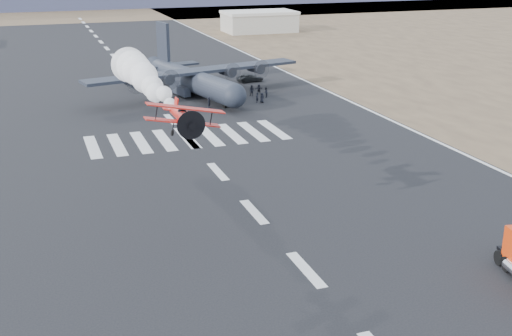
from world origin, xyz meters
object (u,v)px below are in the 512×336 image
aerobatic_biplane (183,117)px  transport_aircraft (191,78)px  crew_b (266,92)px  crew_c (226,92)px  crew_h (252,91)px  crew_g (257,98)px  support_vehicle (250,78)px  crew_e (262,98)px  crew_f (259,89)px  crew_a (209,103)px  crew_d (153,97)px  hangar_right (259,21)px

aerobatic_biplane → transport_aircraft: size_ratio=0.17×
crew_b → crew_c: size_ratio=0.94×
crew_h → aerobatic_biplane: bearing=-79.4°
transport_aircraft → crew_g: transport_aircraft is taller
transport_aircraft → crew_b: bearing=-42.6°
support_vehicle → transport_aircraft: bearing=110.4°
transport_aircraft → crew_e: bearing=-58.8°
crew_e → crew_h: bearing=-37.7°
crew_b → crew_h: (-1.81, 1.65, 0.08)m
crew_e → crew_h: crew_h is taller
support_vehicle → crew_f: size_ratio=2.92×
crew_b → crew_h: size_ratio=0.91×
aerobatic_biplane → crew_b: (24.66, 46.80, -9.41)m
aerobatic_biplane → crew_e: bearing=61.9°
crew_a → support_vehicle: bearing=9.9°
crew_b → crew_g: 3.95m
crew_f → crew_e: bearing=70.2°
crew_g → crew_e: bearing=124.8°
crew_f → transport_aircraft: bearing=-23.4°
crew_b → crew_c: bearing=-80.9°
aerobatic_biplane → crew_h: bearing=64.3°
aerobatic_biplane → transport_aircraft: aerobatic_biplane is taller
support_vehicle → crew_g: 16.70m
support_vehicle → crew_d: bearing=109.7°
support_vehicle → crew_c: (-7.93, -11.08, 0.21)m
aerobatic_biplane → crew_h: aerobatic_biplane is taller
crew_f → crew_g: 6.09m
aerobatic_biplane → crew_a: (13.96, 42.88, -9.42)m
crew_a → crew_h: 10.49m
transport_aircraft → crew_h: transport_aircraft is taller
aerobatic_biplane → crew_f: 55.94m
crew_a → crew_d: 9.96m
aerobatic_biplane → crew_c: aerobatic_biplane is taller
support_vehicle → crew_b: (-1.84, -13.11, 0.16)m
crew_e → crew_d: bearing=32.3°
hangar_right → aerobatic_biplane: bearing=-112.4°
hangar_right → crew_h: bearing=-110.7°
crew_c → crew_h: 4.30m
crew_b → support_vehicle: bearing=-160.5°
crew_a → crew_e: bearing=-39.0°
hangar_right → crew_a: bearing=-114.6°
hangar_right → support_vehicle: (-26.40, -68.20, -2.32)m
hangar_right → crew_c: size_ratio=11.34×
crew_c → crew_f: crew_c is taller
transport_aircraft → crew_c: transport_aircraft is taller
crew_h → hangar_right: bearing=105.2°
crew_a → crew_h: bearing=-11.6°
support_vehicle → crew_e: size_ratio=3.16×
support_vehicle → hangar_right: bearing=-29.0°
crew_b → crew_d: 18.34m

